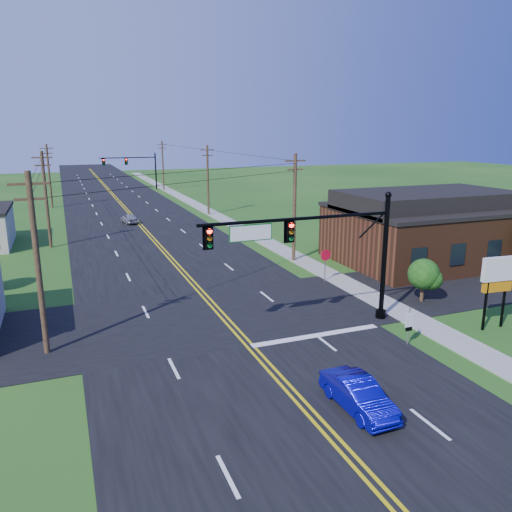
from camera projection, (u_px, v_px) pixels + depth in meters
name	position (u px, v px, depth m)	size (l,w,h in m)	color
ground	(310.00, 419.00, 19.16)	(260.00, 260.00, 0.00)	#1B4A15
road_main	(131.00, 217.00, 64.32)	(16.00, 220.00, 0.04)	black
road_cross	(218.00, 315.00, 29.99)	(70.00, 10.00, 0.04)	black
sidewalk	(233.00, 224.00, 58.99)	(2.00, 160.00, 0.08)	gray
signal_mast_main	(316.00, 246.00, 26.76)	(11.30, 0.60, 7.48)	black
signal_mast_far	(132.00, 166.00, 91.88)	(10.98, 0.60, 7.48)	black
brick_building	(424.00, 234.00, 41.91)	(14.20, 11.20, 4.70)	#4F2A16
utility_pole_left_a	(37.00, 262.00, 23.68)	(1.80, 0.28, 9.00)	#331E17
utility_pole_left_b	(46.00, 198.00, 46.27)	(1.80, 0.28, 9.00)	#331E17
utility_pole_left_c	(49.00, 175.00, 70.65)	(1.80, 0.28, 9.00)	#331E17
utility_pole_right_a	(295.00, 206.00, 41.34)	(1.80, 0.28, 9.00)	#331E17
utility_pole_right_b	(208.00, 179.00, 64.83)	(1.80, 0.28, 9.00)	#331E17
utility_pole_right_c	(163.00, 165.00, 91.92)	(1.80, 0.28, 9.00)	#331E17
tree_right_back	(335.00, 219.00, 47.66)	(3.00, 3.00, 4.10)	#331E17
shrub_corner	(424.00, 274.00, 31.88)	(2.00, 2.00, 2.86)	#331E17
blue_car	(358.00, 395.00, 19.61)	(1.36, 3.89, 1.28)	#070695
distant_car	(129.00, 219.00, 59.48)	(1.37, 3.41, 1.16)	#9E9EA2
route_sign	(409.00, 323.00, 25.51)	(0.51, 0.08, 2.04)	slate
stop_sign	(326.00, 258.00, 36.15)	(0.87, 0.14, 2.45)	slate
pylon_sign	(498.00, 277.00, 27.25)	(2.02, 0.46, 4.12)	black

